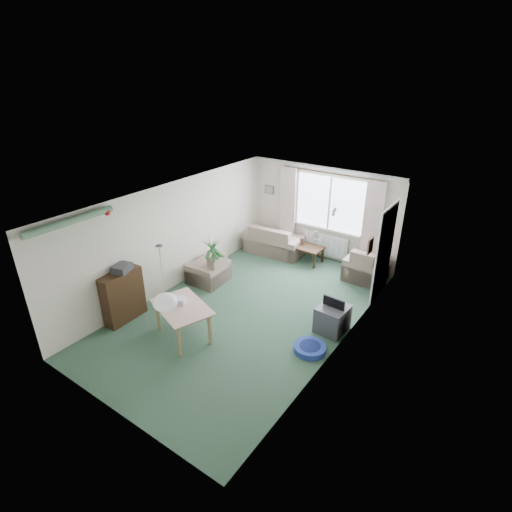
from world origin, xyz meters
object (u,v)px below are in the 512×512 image
Objects in this scene: bookshelf at (123,296)px; houseplant at (213,263)px; coffee_table at (304,253)px; tv_cube at (332,319)px; armchair_corner at (367,264)px; dining_table at (183,322)px; sofa at (275,239)px; armchair_left at (208,268)px; pet_bed at (310,348)px.

houseplant is at bearing 71.82° from bookshelf.
coffee_table is 1.67× the size of tv_cube.
armchair_corner is 0.86× the size of dining_table.
coffee_table is 2.58m from houseplant.
coffee_table is at bearing -0.13° from armchair_corner.
sofa is 1.72× the size of armchair_corner.
armchair_corner reaches higher than dining_table.
armchair_corner is 0.86× the size of bookshelf.
sofa is at bearing 86.60° from houseplant.
houseplant reaches higher than tv_cube.
armchair_left is at bearing 37.10° from armchair_corner.
bookshelf reaches higher than sofa.
bookshelf is at bearing -106.61° from houseplant.
pet_bed is at bearing 17.55° from bookshelf.
sofa is 2.70× the size of pet_bed.
tv_cube is at bearing 95.87° from armchair_corner.
armchair_left is 2.14m from bookshelf.
coffee_table is (-1.67, 0.01, -0.19)m from armchair_corner.
pet_bed is (3.15, -0.90, -0.30)m from armchair_left.
coffee_table is 0.80× the size of houseplant.
dining_table reaches higher than pet_bed.
sofa is at bearing 179.32° from coffee_table.
sofa is at bearing -0.20° from armchair_corner.
bookshelf is at bearing -147.08° from tv_cube.
houseplant is 2.96m from tv_cube.
sofa is 0.92m from coffee_table.
armchair_corner is 1.68m from coffee_table.
sofa reaches higher than dining_table.
armchair_corner reaches higher than pet_bed.
coffee_table is 0.92× the size of bookshelf.
pet_bed is (-0.05, -0.79, -0.20)m from tv_cube.
armchair_left is 0.78× the size of bookshelf.
armchair_corner is at bearing 93.21° from pet_bed.
bookshelf reaches higher than pet_bed.
sofa is 4.17m from dining_table.
dining_table is at bearing -93.92° from coffee_table.
armchair_left is at bearing 79.27° from bookshelf.
tv_cube is at bearing -51.09° from coffee_table.
houseplant is at bearing 81.95° from sofa.
bookshelf is at bearing -160.88° from pet_bed.
armchair_corner is at bearing -0.49° from coffee_table.
armchair_corner is at bearing 50.99° from bookshelf.
armchair_corner is at bearing 123.51° from armchair_left.
armchair_left is at bearing 118.69° from dining_table.
bookshelf is 4.07m from tv_cube.
sofa is at bearing 166.67° from armchair_left.
tv_cube is at bearing -0.31° from houseplant.
armchair_left is (-2.98, -2.22, -0.04)m from armchair_corner.
pet_bed is (3.49, 1.21, -0.46)m from bookshelf.
houseplant is at bearing 40.82° from armchair_corner.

